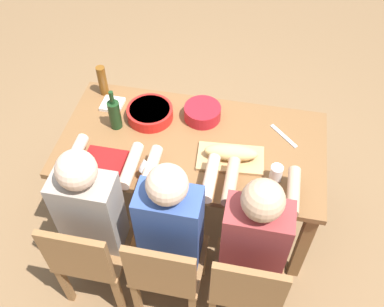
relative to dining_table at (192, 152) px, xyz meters
The scene contains 19 objects.
ground_plane 0.65m from the dining_table, ahead, with size 8.00×8.00×0.00m, color brown.
dining_table is the anchor object (origin of this frame).
chair_near_center 0.77m from the dining_table, 90.00° to the right, with size 0.40×0.40×0.85m.
diner_near_center 0.57m from the dining_table, 90.00° to the right, with size 0.41×0.53×1.20m.
chair_near_right 0.89m from the dining_table, 58.68° to the right, with size 0.40×0.40×0.85m.
diner_near_right 0.73m from the dining_table, 51.13° to the right, with size 0.41×0.53×1.20m.
chair_near_left 0.89m from the dining_table, 121.32° to the right, with size 0.40×0.40×0.85m.
diner_near_left 0.73m from the dining_table, 128.87° to the right, with size 0.41×0.53×1.20m.
serving_bowl_fruit 0.27m from the dining_table, 83.88° to the left, with size 0.24×0.24×0.09m.
serving_bowl_greens 0.38m from the dining_table, 152.77° to the left, with size 0.30×0.30×0.08m.
cutting_board 0.29m from the dining_table, 20.36° to the right, with size 0.40×0.22×0.02m, color tan.
bread_loaf 0.31m from the dining_table, 20.36° to the right, with size 0.32×0.11×0.09m, color tan.
wine_bottle 0.54m from the dining_table, behind, with size 0.08×0.08×0.29m.
beer_bottle 0.79m from the dining_table, 154.03° to the left, with size 0.06×0.06×0.22m, color brown.
wine_glass 0.44m from the dining_table, 122.45° to the right, with size 0.08×0.08×0.17m.
cup_near_right 0.58m from the dining_table, 19.84° to the right, with size 0.07×0.07×0.11m, color white.
placemat_near_left 0.54m from the dining_table, 149.63° to the right, with size 0.32×0.23×0.01m, color maroon.
carving_knife 0.59m from the dining_table, 15.95° to the left, with size 0.23×0.02×0.01m, color silver.
napkin_stack 0.64m from the dining_table, 159.53° to the left, with size 0.14×0.14×0.02m, color white.
Camera 1 is at (0.36, -1.79, 2.76)m, focal length 40.70 mm.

